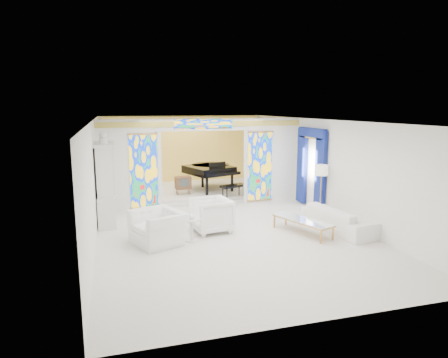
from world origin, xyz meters
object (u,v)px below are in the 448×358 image
object	(u,v)px
china_cabinet	(106,185)
armchair_left	(158,227)
armchair_right	(211,215)
tv_console	(183,183)
coffee_table	(302,220)
sofa	(339,219)
grand_piano	(211,170)

from	to	relation	value
china_cabinet	armchair_left	distance (m)	2.57
armchair_right	tv_console	world-z (taller)	armchair_right
coffee_table	tv_console	bearing A→B (deg)	115.39
china_cabinet	sofa	distance (m)	6.69
armchair_left	armchair_right	bearing A→B (deg)	88.77
china_cabinet	tv_console	size ratio (longest dim) A/B	4.09
coffee_table	tv_console	world-z (taller)	tv_console
armchair_right	sofa	xyz separation A→B (m)	(3.43, -0.90, -0.13)
armchair_left	sofa	size ratio (longest dim) A/B	0.55
armchair_right	tv_console	bearing A→B (deg)	172.81
china_cabinet	armchair_left	bearing A→B (deg)	-59.97
china_cabinet	sofa	xyz separation A→B (m)	(6.17, -2.46, -0.83)
china_cabinet	grand_piano	size ratio (longest dim) A/B	0.84
armchair_right	grand_piano	world-z (taller)	grand_piano
armchair_left	armchair_right	distance (m)	1.61
armchair_right	sofa	world-z (taller)	armchair_right
sofa	grand_piano	xyz separation A→B (m)	(-2.26, 5.63, 0.63)
coffee_table	grand_piano	bearing A→B (deg)	101.73
china_cabinet	grand_piano	bearing A→B (deg)	39.02
china_cabinet	armchair_right	xyz separation A→B (m)	(2.74, -1.57, -0.70)
armchair_right	grand_piano	distance (m)	4.90
armchair_left	tv_console	xyz separation A→B (m)	(1.47, 4.68, 0.20)
armchair_left	sofa	distance (m)	4.95
china_cabinet	armchair_right	distance (m)	3.23
tv_console	sofa	bearing A→B (deg)	-56.74
sofa	tv_console	xyz separation A→B (m)	(-3.46, 5.02, 0.28)
armchair_right	china_cabinet	bearing A→B (deg)	-127.46
armchair_right	coffee_table	size ratio (longest dim) A/B	0.54
armchair_right	tv_console	xyz separation A→B (m)	(-0.04, 4.12, 0.15)
coffee_table	grand_piano	distance (m)	5.74
sofa	grand_piano	size ratio (longest dim) A/B	0.71
grand_piano	tv_console	bearing A→B (deg)	-173.00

